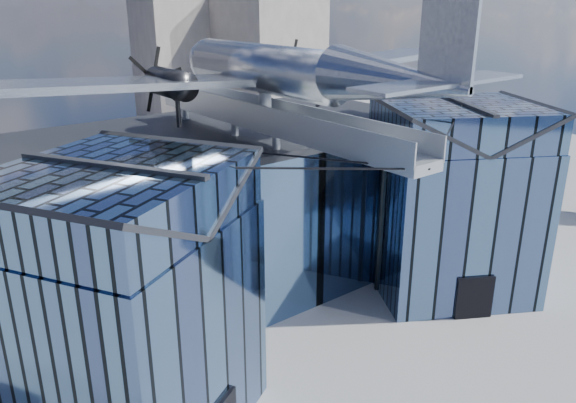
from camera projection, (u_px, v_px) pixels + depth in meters
ground_plane at (310, 334)px, 30.97m from camera, size 120.00×120.00×0.00m
museum at (248, 211)px, 33.40m from camera, size 32.88×24.50×17.60m
bg_towers at (43, 67)px, 65.79m from camera, size 77.00×24.50×26.00m
tree_side_e at (457, 145)px, 54.97m from camera, size 4.53×4.53×5.91m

